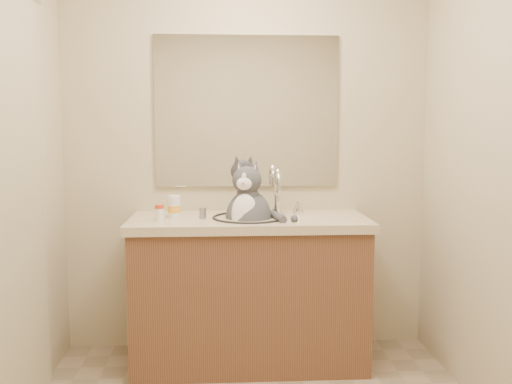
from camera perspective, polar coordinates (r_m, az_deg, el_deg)
room at (r=2.23m, az=0.44°, el=2.44°), size 2.22×2.52×2.42m
vanity at (r=3.31m, az=-0.69°, el=-9.51°), size 1.34×0.59×1.12m
mirror at (r=3.45m, az=-0.93°, el=8.05°), size 1.10×0.02×0.90m
cat at (r=3.20m, az=-0.75°, el=-2.38°), size 0.36×0.38×0.53m
pill_bottle_redcap at (r=3.15m, az=-9.62°, el=-2.04°), size 0.06×0.06×0.09m
pill_bottle_orange at (r=3.23m, az=-8.20°, el=-1.51°), size 0.08×0.08×0.13m
grey_canister at (r=3.20m, az=-5.35°, el=-2.10°), size 0.04×0.04×0.06m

